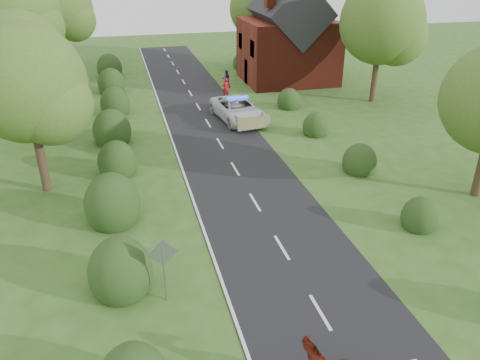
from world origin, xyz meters
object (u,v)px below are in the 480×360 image
object	(u,v)px
road_sign	(164,261)
pedestrian_red	(226,88)
police_van	(238,110)
pedestrian_purple	(226,79)

from	to	relation	value
road_sign	pedestrian_red	distance (m)	25.23
police_van	pedestrian_purple	world-z (taller)	police_van
road_sign	police_van	distance (m)	19.55
road_sign	pedestrian_red	bearing A→B (deg)	72.22
police_van	pedestrian_purple	distance (m)	9.07
road_sign	pedestrian_purple	xyz separation A→B (m)	(8.45, 27.13, -0.88)
pedestrian_red	police_van	bearing A→B (deg)	85.71
police_van	pedestrian_purple	bearing A→B (deg)	74.34
pedestrian_red	pedestrian_purple	distance (m)	3.21
pedestrian_red	pedestrian_purple	size ratio (longest dim) A/B	1.07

